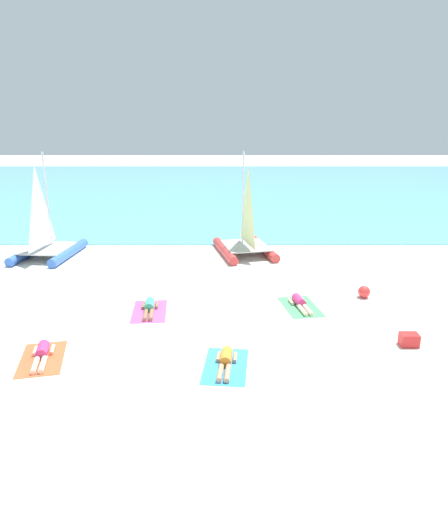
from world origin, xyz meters
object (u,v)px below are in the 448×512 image
(towel_center_right, at_px, (226,366))
(cooler_box, at_px, (409,340))
(sailboat_red, at_px, (246,240))
(sunbather_rightmost, at_px, (300,303))
(beach_ball, at_px, (364,292))
(towel_rightmost, at_px, (301,307))
(sunbather_center_left, at_px, (150,307))
(towel_leftmost, at_px, (42,359))
(towel_center_left, at_px, (150,311))
(sailboat_blue, at_px, (47,242))
(sunbather_leftmost, at_px, (42,353))
(sunbather_center_right, at_px, (226,360))

(towel_center_right, bearing_deg, cooler_box, 12.60)
(sailboat_red, height_order, sunbather_rightmost, sailboat_red)
(towel_center_right, bearing_deg, beach_ball, 44.54)
(towel_rightmost, bearing_deg, sunbather_center_left, -176.38)
(towel_leftmost, xyz_separation_m, towel_center_left, (2.35, 3.18, 0.00))
(sailboat_blue, bearing_deg, sunbather_rightmost, -23.30)
(towel_center_left, relative_size, beach_ball, 4.40)
(sailboat_blue, bearing_deg, towel_leftmost, -65.52)
(sunbather_rightmost, bearing_deg, beach_ball, 9.09)
(sailboat_red, relative_size, beach_ball, 10.87)
(sunbather_leftmost, relative_size, sunbather_rightmost, 1.00)
(towel_leftmost, bearing_deg, sailboat_red, 59.85)
(towel_leftmost, xyz_separation_m, cooler_box, (9.95, 0.76, 0.17))
(sunbather_center_left, bearing_deg, cooler_box, -22.76)
(sunbather_leftmost, relative_size, towel_rightmost, 0.82)
(towel_leftmost, distance_m, sunbather_center_right, 4.86)
(towel_leftmost, distance_m, towel_rightmost, 8.19)
(towel_center_right, relative_size, sunbather_center_right, 1.21)
(towel_rightmost, distance_m, beach_ball, 2.54)
(cooler_box, bearing_deg, towel_leftmost, -175.65)
(towel_leftmost, relative_size, sunbather_center_right, 1.21)
(towel_leftmost, xyz_separation_m, sunbather_rightmost, (7.36, 3.63, 0.13))
(sunbather_center_right, relative_size, towel_rightmost, 0.83)
(sailboat_blue, xyz_separation_m, towel_center_right, (8.06, -9.89, -0.69))
(sunbather_center_left, height_order, sunbather_rightmost, same)
(towel_center_right, bearing_deg, sailboat_red, 84.78)
(towel_center_left, bearing_deg, towel_center_right, -55.09)
(sailboat_blue, xyz_separation_m, sunbather_leftmost, (3.21, -9.44, -0.57))
(sunbather_center_left, bearing_deg, sunbather_leftmost, -131.17)
(sunbather_leftmost, distance_m, cooler_box, 9.99)
(beach_ball, bearing_deg, cooler_box, -86.81)
(beach_ball, relative_size, cooler_box, 0.86)
(towel_leftmost, relative_size, cooler_box, 3.80)
(towel_center_left, height_order, towel_rightmost, same)
(towel_leftmost, distance_m, towel_center_left, 3.95)
(towel_leftmost, distance_m, sunbather_center_left, 4.01)
(beach_ball, bearing_deg, sunbather_center_left, -170.84)
(sailboat_red, distance_m, towel_center_left, 7.63)
(sunbather_leftmost, bearing_deg, sailboat_red, 47.39)
(towel_leftmost, bearing_deg, sunbather_rightmost, 26.27)
(sunbather_leftmost, distance_m, towel_rightmost, 8.17)
(sailboat_blue, distance_m, towel_center_right, 12.78)
(sailboat_red, bearing_deg, sunbather_center_left, -129.65)
(sunbather_center_left, distance_m, sunbather_center_right, 4.35)
(sunbather_leftmost, distance_m, sunbather_rightmost, 8.19)
(cooler_box, bearing_deg, sailboat_blue, 146.41)
(sunbather_center_right, bearing_deg, towel_center_right, -90.00)
(sailboat_red, relative_size, towel_leftmost, 2.47)
(sailboat_blue, xyz_separation_m, sunbather_rightmost, (10.58, -5.88, -0.57))
(sunbather_leftmost, relative_size, towel_center_left, 0.82)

